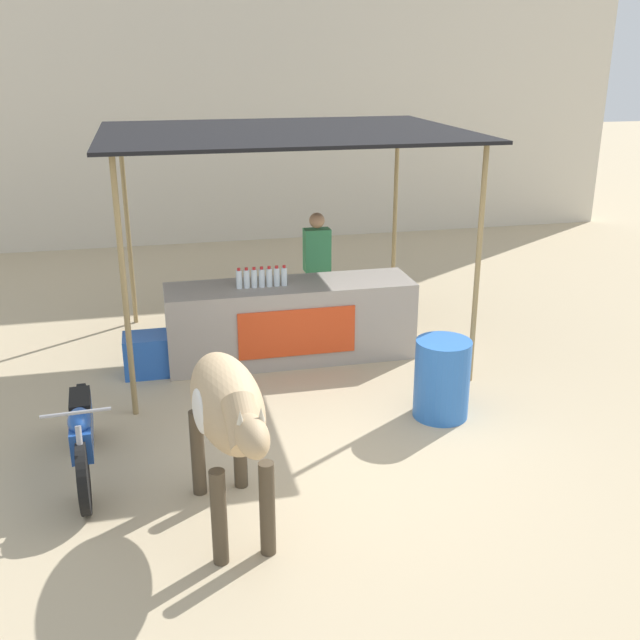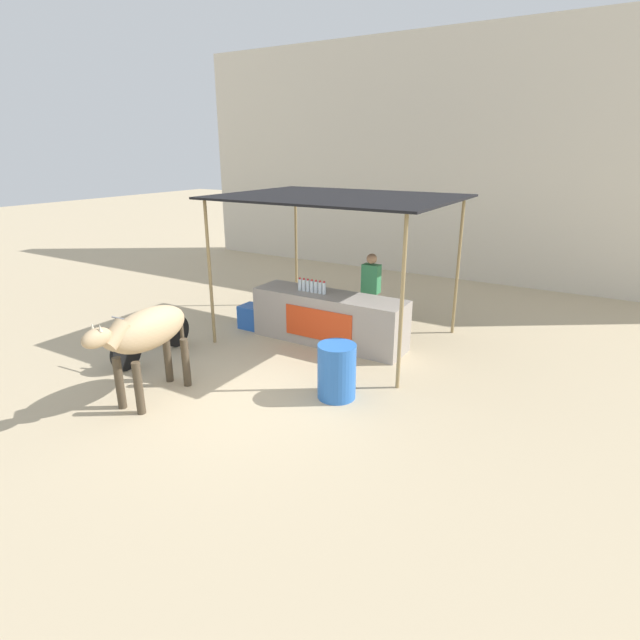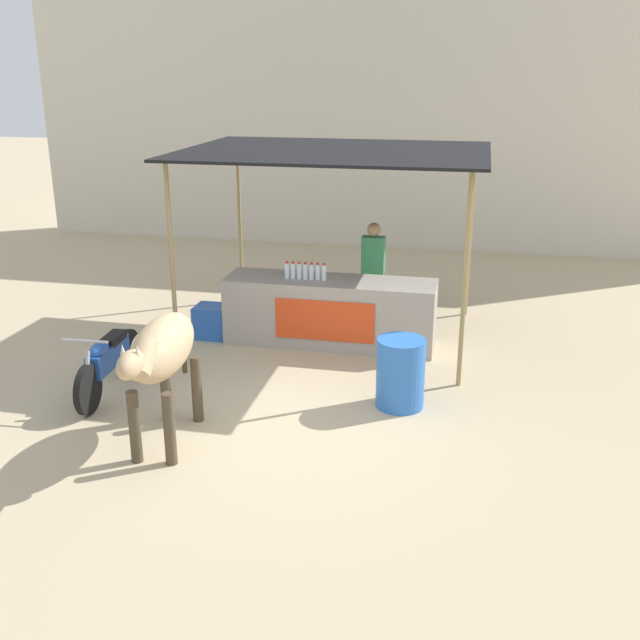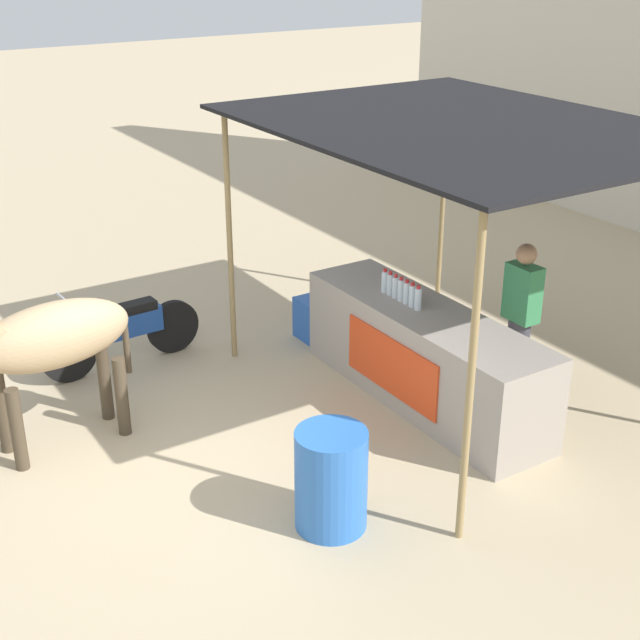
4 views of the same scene
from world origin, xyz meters
TOP-DOWN VIEW (x-y plane):
  - ground_plane at (0.00, 0.00)m, footprint 60.00×60.00m
  - building_wall_far at (0.00, 8.62)m, footprint 16.00×0.50m
  - stall_counter at (0.00, 2.20)m, footprint 3.00×0.82m
  - stall_awning at (0.00, 2.50)m, footprint 4.20×3.20m
  - water_bottle_row at (-0.35, 2.15)m, footprint 0.61×0.07m
  - vendor_behind_counter at (0.50, 2.95)m, footprint 0.34×0.22m
  - cooler_box at (-1.71, 2.10)m, footprint 0.60×0.44m
  - water_barrel at (1.22, 0.30)m, footprint 0.57×0.57m
  - cow at (-1.12, -1.14)m, footprint 0.64×1.84m
  - motorcycle_parked at (-2.32, -0.07)m, footprint 0.55×1.80m

SIDE VIEW (x-z plane):
  - ground_plane at x=0.00m, z-range 0.00..0.00m
  - cooler_box at x=-1.71m, z-range 0.00..0.48m
  - water_barrel at x=1.22m, z-range 0.00..0.84m
  - motorcycle_parked at x=-2.32m, z-range -0.02..0.88m
  - stall_counter at x=0.00m, z-range 0.00..0.96m
  - vendor_behind_counter at x=0.50m, z-range 0.02..1.67m
  - cow at x=-1.12m, z-range 0.32..1.75m
  - water_bottle_row at x=-0.35m, z-range 0.95..1.20m
  - stall_awning at x=0.00m, z-range 1.26..3.99m
  - building_wall_far at x=0.00m, z-range 0.00..6.51m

